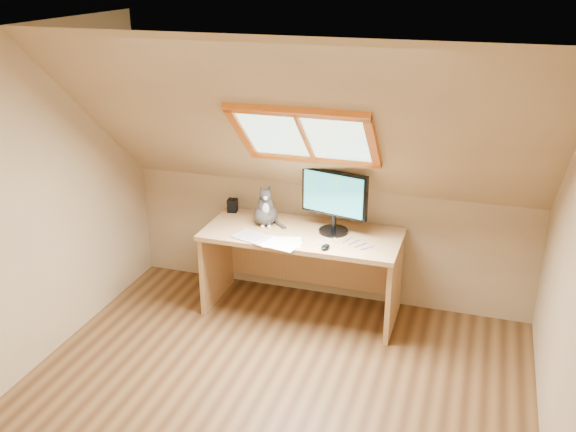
% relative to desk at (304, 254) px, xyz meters
% --- Properties ---
extents(ground, '(3.50, 3.50, 0.00)m').
position_rel_desk_xyz_m(ground, '(0.12, -1.45, -0.51)').
color(ground, brown).
rests_on(ground, ground).
extents(room_shell, '(3.52, 3.52, 2.41)m').
position_rel_desk_xyz_m(room_shell, '(0.12, -1.54, 0.93)').
color(room_shell, tan).
rests_on(room_shell, ground).
extents(desk, '(1.60, 0.70, 0.73)m').
position_rel_desk_xyz_m(desk, '(0.00, 0.00, 0.00)').
color(desk, tan).
rests_on(desk, ground).
extents(monitor, '(0.56, 0.24, 0.52)m').
position_rel_desk_xyz_m(monitor, '(0.24, 0.00, 0.52)').
color(monitor, black).
rests_on(monitor, desk).
extents(cat, '(0.26, 0.28, 0.35)m').
position_rel_desk_xyz_m(cat, '(-0.34, -0.00, 0.35)').
color(cat, '#45403D').
rests_on(cat, desk).
extents(desk_speaker, '(0.09, 0.09, 0.12)m').
position_rel_desk_xyz_m(desk_speaker, '(-0.71, 0.18, 0.28)').
color(desk_speaker, black).
rests_on(desk_speaker, desk).
extents(graphics_tablet, '(0.31, 0.27, 0.01)m').
position_rel_desk_xyz_m(graphics_tablet, '(-0.35, -0.30, 0.23)').
color(graphics_tablet, '#B2B2B7').
rests_on(graphics_tablet, desk).
extents(mouse, '(0.08, 0.11, 0.03)m').
position_rel_desk_xyz_m(mouse, '(0.26, -0.33, 0.24)').
color(mouse, black).
rests_on(mouse, desk).
extents(papers, '(0.33, 0.27, 0.00)m').
position_rel_desk_xyz_m(papers, '(-0.16, -0.33, 0.23)').
color(papers, white).
rests_on(papers, desk).
extents(cables, '(0.51, 0.26, 0.01)m').
position_rel_desk_xyz_m(cables, '(0.38, -0.19, 0.23)').
color(cables, silver).
rests_on(cables, desk).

